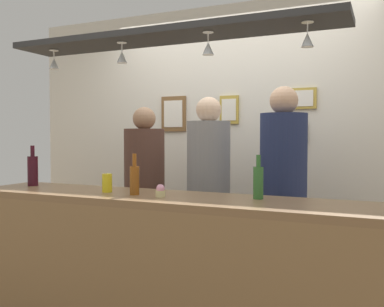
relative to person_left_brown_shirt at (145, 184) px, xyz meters
name	(u,v)px	position (x,y,z in m)	size (l,w,h in m)	color
back_wall	(236,145)	(0.58, 0.68, 0.32)	(4.40, 0.06, 2.60)	silver
bar_counter	(150,254)	(0.58, -0.92, -0.29)	(2.70, 0.55, 1.02)	brown
overhead_glass_rack	(166,36)	(0.58, -0.72, 1.03)	(2.20, 0.36, 0.04)	black
hanging_wineglass_far_left	(54,63)	(-0.30, -0.73, 0.92)	(0.07, 0.07, 0.13)	silver
hanging_wineglass_left	(122,56)	(0.28, -0.75, 0.92)	(0.07, 0.07, 0.13)	silver
hanging_wineglass_center_left	(208,48)	(0.89, -0.78, 0.92)	(0.07, 0.07, 0.13)	silver
hanging_wineglass_center	(307,39)	(1.46, -0.77, 0.92)	(0.07, 0.07, 0.13)	silver
person_left_brown_shirt	(145,184)	(0.00, 0.00, 0.00)	(0.34, 0.34, 1.63)	#2D334C
person_middle_grey_shirt	(208,183)	(0.58, 0.00, 0.04)	(0.34, 0.34, 1.69)	#2D334C
person_right_navy_shirt	(283,181)	(1.17, 0.00, 0.08)	(0.34, 0.34, 1.75)	#2D334C
bottle_beer_amber_tall	(135,179)	(0.41, -0.81, 0.14)	(0.06, 0.06, 0.26)	brown
bottle_wine_dark_red	(33,170)	(-0.55, -0.70, 0.15)	(0.08, 0.08, 0.30)	#380F19
bottle_beer_green_import	(258,181)	(1.17, -0.66, 0.14)	(0.06, 0.06, 0.26)	#336B2D
drink_can	(107,183)	(0.17, -0.78, 0.10)	(0.07, 0.07, 0.12)	yellow
cupcake	(160,191)	(0.60, -0.83, 0.07)	(0.06, 0.06, 0.08)	beige
picture_frame_lower_pair	(290,133)	(1.08, 0.64, 0.43)	(0.30, 0.02, 0.18)	black
picture_frame_upper_small	(303,98)	(1.20, 0.64, 0.73)	(0.22, 0.02, 0.18)	#B29338
picture_frame_caricature	(174,114)	(-0.05, 0.64, 0.62)	(0.26, 0.02, 0.34)	brown
picture_frame_crest	(229,110)	(0.53, 0.64, 0.65)	(0.18, 0.02, 0.26)	#B29338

